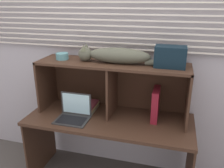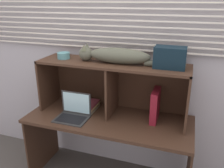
{
  "view_description": "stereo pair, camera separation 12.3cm",
  "coord_description": "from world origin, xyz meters",
  "px_view_note": "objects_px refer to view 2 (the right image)",
  "views": [
    {
      "loc": [
        0.55,
        -1.7,
        1.8
      ],
      "look_at": [
        0.0,
        0.31,
        1.03
      ],
      "focal_mm": 37.67,
      "sensor_mm": 36.0,
      "label": 1
    },
    {
      "loc": [
        0.67,
        -1.66,
        1.8
      ],
      "look_at": [
        0.0,
        0.31,
        1.03
      ],
      "focal_mm": 37.67,
      "sensor_mm": 36.0,
      "label": 2
    }
  ],
  "objects_px": {
    "cat": "(116,56)",
    "binder_upright": "(155,105)",
    "laptop": "(73,113)",
    "storage_box": "(170,58)",
    "book_stack": "(87,106)",
    "small_basket": "(64,56)"
  },
  "relations": [
    {
      "from": "cat",
      "to": "laptop",
      "type": "distance_m",
      "value": 0.67
    },
    {
      "from": "cat",
      "to": "storage_box",
      "type": "height_order",
      "value": "storage_box"
    },
    {
      "from": "small_basket",
      "to": "laptop",
      "type": "bearing_deg",
      "value": -48.43
    },
    {
      "from": "laptop",
      "to": "small_basket",
      "type": "distance_m",
      "value": 0.56
    },
    {
      "from": "cat",
      "to": "laptop",
      "type": "relative_size",
      "value": 3.2
    },
    {
      "from": "cat",
      "to": "book_stack",
      "type": "bearing_deg",
      "value": -179.91
    },
    {
      "from": "book_stack",
      "to": "binder_upright",
      "type": "bearing_deg",
      "value": 0.04
    },
    {
      "from": "cat",
      "to": "book_stack",
      "type": "height_order",
      "value": "cat"
    },
    {
      "from": "laptop",
      "to": "small_basket",
      "type": "xyz_separation_m",
      "value": [
        -0.18,
        0.2,
        0.49
      ]
    },
    {
      "from": "small_basket",
      "to": "storage_box",
      "type": "xyz_separation_m",
      "value": [
        1.01,
        0.0,
        0.06
      ]
    },
    {
      "from": "cat",
      "to": "binder_upright",
      "type": "relative_size",
      "value": 3.26
    },
    {
      "from": "binder_upright",
      "to": "book_stack",
      "type": "height_order",
      "value": "binder_upright"
    },
    {
      "from": "laptop",
      "to": "small_basket",
      "type": "height_order",
      "value": "small_basket"
    },
    {
      "from": "laptop",
      "to": "book_stack",
      "type": "bearing_deg",
      "value": 76.18
    },
    {
      "from": "small_basket",
      "to": "storage_box",
      "type": "height_order",
      "value": "storage_box"
    },
    {
      "from": "laptop",
      "to": "storage_box",
      "type": "height_order",
      "value": "storage_box"
    },
    {
      "from": "laptop",
      "to": "book_stack",
      "type": "relative_size",
      "value": 1.19
    },
    {
      "from": "laptop",
      "to": "book_stack",
      "type": "height_order",
      "value": "laptop"
    },
    {
      "from": "laptop",
      "to": "binder_upright",
      "type": "height_order",
      "value": "binder_upright"
    },
    {
      "from": "binder_upright",
      "to": "book_stack",
      "type": "relative_size",
      "value": 1.17
    },
    {
      "from": "binder_upright",
      "to": "book_stack",
      "type": "distance_m",
      "value": 0.7
    },
    {
      "from": "laptop",
      "to": "cat",
      "type": "bearing_deg",
      "value": 29.21
    }
  ]
}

